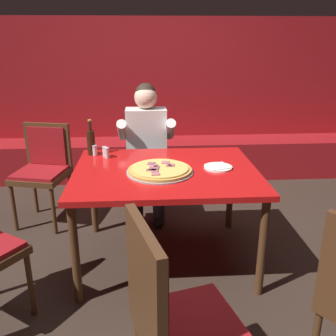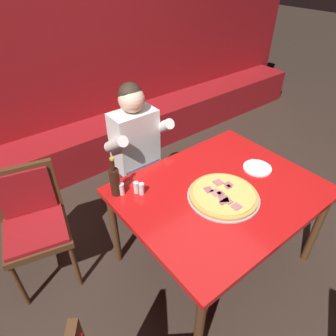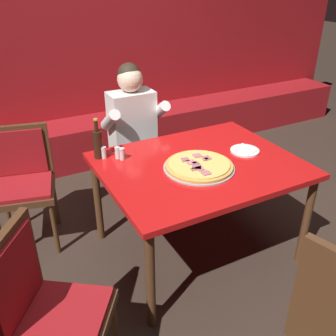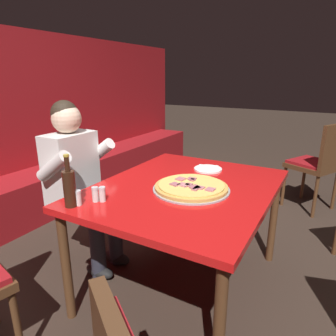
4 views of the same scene
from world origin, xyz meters
name	(u,v)px [view 1 (image 1 of 4)]	position (x,y,z in m)	size (l,w,h in m)	color
ground_plane	(166,258)	(0.00, 0.00, 0.00)	(24.00, 24.00, 0.00)	#33261E
booth_wall_panel	(155,97)	(0.00, 2.18, 0.95)	(6.80, 0.16, 1.90)	maroon
booth_bench	(157,159)	(0.00, 1.86, 0.23)	(6.46, 0.48, 0.46)	maroon
main_dining_table	(166,178)	(0.00, 0.00, 0.68)	(1.34, 1.07, 0.75)	#4C2D19
pizza	(160,170)	(-0.05, -0.06, 0.77)	(0.48, 0.48, 0.05)	#9E9EA3
plate_white_paper	(218,167)	(0.39, 0.00, 0.76)	(0.21, 0.21, 0.02)	white
beer_bottle	(91,142)	(-0.59, 0.41, 0.86)	(0.07, 0.07, 0.29)	black
shaker_parmesan	(95,151)	(-0.56, 0.38, 0.79)	(0.04, 0.04, 0.09)	silver
shaker_oregano	(105,152)	(-0.47, 0.33, 0.79)	(0.04, 0.04, 0.09)	silver
shaker_red_pepper_flakes	(107,153)	(-0.45, 0.30, 0.79)	(0.04, 0.04, 0.09)	silver
diner_seated_blue_shirt	(147,146)	(-0.13, 0.80, 0.71)	(0.53, 0.53, 1.27)	black
dining_chair_by_booth	(173,315)	(-0.05, -1.32, 0.58)	(0.54, 0.54, 1.01)	#4C2D19
dining_chair_far_left	(44,165)	(-1.09, 0.76, 0.55)	(0.53, 0.53, 0.92)	#4C2D19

